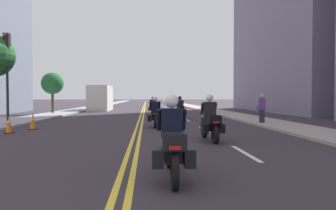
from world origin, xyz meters
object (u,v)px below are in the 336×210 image
Objects in this scene: parked_truck at (101,99)px; traffic_cone_1 at (9,124)px; motorcycle_2 at (155,115)px; motorcycle_3 at (180,110)px; traffic_light_near at (7,62)px; motorcycle_4 at (153,107)px; motorcycle_0 at (172,145)px; traffic_cone_0 at (33,121)px; street_tree_0 at (52,84)px; motorcycle_1 at (210,122)px; pedestrian_1 at (262,109)px.

traffic_cone_1 is at bearing -91.79° from parked_truck.
motorcycle_2 is 0.97× the size of motorcycle_3.
motorcycle_3 is at bearing 27.97° from traffic_light_near.
motorcycle_3 is 6.26m from motorcycle_4.
traffic_cone_0 is at bearing 123.74° from motorcycle_0.
motorcycle_4 is 9.45m from street_tree_0.
traffic_cone_1 is 0.20× the size of street_tree_0.
traffic_light_near is (-7.58, -10.96, 2.64)m from motorcycle_4.
motorcycle_0 is 1.04× the size of motorcycle_1.
street_tree_0 is (-1.53, 12.38, -0.54)m from traffic_light_near.
motorcycle_1 is 2.63× the size of traffic_cone_0.
pedestrian_1 is (5.93, 10.78, 0.23)m from motorcycle_0.
motorcycle_2 is 11.27m from motorcycle_4.
street_tree_0 reaches higher than motorcycle_2.
motorcycle_0 is 10.95m from traffic_cone_0.
traffic_cone_1 is 12.71m from pedestrian_1.
motorcycle_4 is 13.59m from traffic_light_near.
motorcycle_4 is (-1.70, 16.29, 0.00)m from motorcycle_1.
street_tree_0 is at bearing 126.16° from motorcycle_2.
traffic_cone_1 is 0.44× the size of pedestrian_1.
motorcycle_4 is (0.06, 21.14, 0.00)m from motorcycle_0.
motorcycle_4 is 14.86m from traffic_cone_1.
traffic_cone_0 is 0.22× the size of street_tree_0.
motorcycle_0 is 1.30× the size of pedestrian_1.
traffic_cone_0 is 1.07× the size of traffic_cone_1.
pedestrian_1 is at bearing -57.33° from motorcycle_4.
motorcycle_1 is at bearing 70.48° from pedestrian_1.
motorcycle_3 is 0.58× the size of street_tree_0.
motorcycle_4 is at bearing -44.83° from pedestrian_1.
street_tree_0 is (-8.99, 12.68, 2.11)m from motorcycle_2.
motorcycle_1 is 20.84m from street_tree_0.
motorcycle_0 is at bearing -68.14° from street_tree_0.
motorcycle_2 is at bearing -73.92° from parked_truck.
motorcycle_0 is 12.92m from traffic_light_near.
traffic_cone_0 is 3.44m from traffic_light_near.
pedestrian_1 is (13.45, 0.61, -2.41)m from traffic_light_near.
motorcycle_1 reaches higher than motorcycle_4.
motorcycle_0 is at bearing 76.79° from pedestrian_1.
traffic_cone_0 is (-7.75, -5.93, -0.26)m from motorcycle_3.
traffic_light_near is at bearing 148.59° from traffic_cone_0.
motorcycle_2 reaches higher than motorcycle_4.
motorcycle_1 reaches higher than motorcycle_2.
pedestrian_1 is at bearing 2.58° from traffic_light_near.
motorcycle_0 is at bearing -53.53° from traffic_light_near.
motorcycle_1 is at bearing -91.98° from motorcycle_3.
traffic_light_near is (-7.52, 10.17, 2.64)m from motorcycle_0.
motorcycle_1 is 1.25× the size of pedestrian_1.
motorcycle_1 is at bearing -19.60° from traffic_cone_1.
parked_truck is (1.80, 19.34, -2.03)m from traffic_light_near.
pedestrian_1 reaches higher than motorcycle_3.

